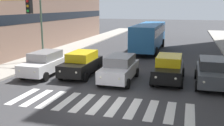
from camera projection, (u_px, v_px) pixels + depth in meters
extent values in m
plane|color=#38383A|center=(99.00, 104.00, 13.65)|extent=(180.00, 180.00, 0.00)
cube|color=black|center=(29.00, 16.00, 32.97)|extent=(8.41, 28.97, 0.90)
cube|color=silver|center=(190.00, 114.00, 12.41)|extent=(0.45, 2.80, 0.01)
cube|color=silver|center=(170.00, 112.00, 12.65)|extent=(0.45, 2.80, 0.01)
cube|color=silver|center=(151.00, 110.00, 12.90)|extent=(0.45, 2.80, 0.01)
cube|color=silver|center=(133.00, 108.00, 13.15)|extent=(0.45, 2.80, 0.01)
cube|color=silver|center=(116.00, 106.00, 13.40)|extent=(0.45, 2.80, 0.01)
cube|color=silver|center=(99.00, 104.00, 13.65)|extent=(0.45, 2.80, 0.01)
cube|color=silver|center=(83.00, 102.00, 13.89)|extent=(0.45, 2.80, 0.01)
cube|color=silver|center=(67.00, 101.00, 14.14)|extent=(0.45, 2.80, 0.01)
cube|color=silver|center=(52.00, 99.00, 14.39)|extent=(0.45, 2.80, 0.01)
cube|color=silver|center=(37.00, 98.00, 14.64)|extent=(0.45, 2.80, 0.01)
cube|color=silver|center=(23.00, 96.00, 14.89)|extent=(0.45, 2.80, 0.01)
cube|color=#474C51|center=(212.00, 75.00, 16.70)|extent=(1.80, 4.40, 0.80)
cube|color=#343639|center=(213.00, 63.00, 16.74)|extent=(1.58, 2.46, 0.60)
cylinder|color=black|center=(197.00, 86.00, 15.67)|extent=(0.22, 0.64, 0.64)
cylinder|color=black|center=(224.00, 76.00, 17.90)|extent=(0.22, 0.64, 0.64)
cylinder|color=black|center=(196.00, 74.00, 18.40)|extent=(0.22, 0.64, 0.64)
sphere|color=white|center=(204.00, 82.00, 14.83)|extent=(0.18, 0.18, 0.18)
cube|color=black|center=(169.00, 71.00, 17.72)|extent=(1.80, 4.40, 0.80)
cube|color=yellow|center=(169.00, 60.00, 17.76)|extent=(1.58, 2.46, 0.60)
cylinder|color=black|center=(181.00, 84.00, 16.19)|extent=(0.22, 0.64, 0.64)
cylinder|color=black|center=(152.00, 81.00, 16.69)|extent=(0.22, 0.64, 0.64)
cylinder|color=black|center=(183.00, 72.00, 18.92)|extent=(0.22, 0.64, 0.64)
cylinder|color=black|center=(157.00, 71.00, 19.41)|extent=(0.22, 0.64, 0.64)
sphere|color=white|center=(176.00, 78.00, 15.53)|extent=(0.18, 0.18, 0.18)
sphere|color=white|center=(156.00, 77.00, 15.84)|extent=(0.18, 0.18, 0.18)
cube|color=silver|center=(119.00, 71.00, 17.69)|extent=(1.80, 4.40, 0.80)
cube|color=gray|center=(120.00, 60.00, 17.73)|extent=(1.58, 2.46, 0.60)
cylinder|color=black|center=(128.00, 84.00, 16.16)|extent=(0.22, 0.64, 0.64)
cylinder|color=black|center=(100.00, 81.00, 16.66)|extent=(0.22, 0.64, 0.64)
cylinder|color=black|center=(137.00, 72.00, 18.88)|extent=(0.22, 0.64, 0.64)
cylinder|color=black|center=(113.00, 71.00, 19.38)|extent=(0.22, 0.64, 0.64)
sphere|color=white|center=(120.00, 79.00, 15.49)|extent=(0.18, 0.18, 0.18)
sphere|color=white|center=(101.00, 77.00, 15.81)|extent=(0.18, 0.18, 0.18)
cube|color=black|center=(81.00, 66.00, 19.13)|extent=(1.80, 4.40, 0.80)
cube|color=yellow|center=(82.00, 56.00, 19.17)|extent=(1.58, 2.46, 0.60)
cylinder|color=black|center=(85.00, 77.00, 17.60)|extent=(0.22, 0.64, 0.64)
cylinder|color=black|center=(61.00, 75.00, 18.10)|extent=(0.22, 0.64, 0.64)
cylinder|color=black|center=(100.00, 68.00, 20.32)|extent=(0.22, 0.64, 0.64)
cylinder|color=black|center=(78.00, 66.00, 20.82)|extent=(0.22, 0.64, 0.64)
sphere|color=white|center=(76.00, 72.00, 16.93)|extent=(0.18, 0.18, 0.18)
sphere|color=white|center=(60.00, 71.00, 17.25)|extent=(0.18, 0.18, 0.18)
cube|color=silver|center=(45.00, 66.00, 19.26)|extent=(1.80, 4.40, 0.80)
cube|color=gray|center=(45.00, 56.00, 19.30)|extent=(1.58, 2.46, 0.60)
cylinder|color=black|center=(45.00, 77.00, 17.73)|extent=(0.22, 0.64, 0.64)
cylinder|color=black|center=(22.00, 75.00, 18.23)|extent=(0.22, 0.64, 0.64)
cylinder|color=black|center=(65.00, 67.00, 20.46)|extent=(0.22, 0.64, 0.64)
cylinder|color=black|center=(44.00, 66.00, 20.95)|extent=(0.22, 0.64, 0.64)
sphere|color=white|center=(35.00, 72.00, 17.07)|extent=(0.18, 0.18, 0.18)
sphere|color=white|center=(20.00, 71.00, 17.38)|extent=(0.18, 0.18, 0.18)
cube|color=#286BAD|center=(149.00, 35.00, 29.72)|extent=(2.50, 10.50, 2.50)
cube|color=black|center=(149.00, 30.00, 29.60)|extent=(2.52, 9.87, 0.80)
cylinder|color=black|center=(156.00, 52.00, 26.19)|extent=(0.28, 1.00, 1.00)
cylinder|color=black|center=(131.00, 51.00, 26.88)|extent=(0.28, 1.00, 1.00)
cylinder|color=black|center=(163.00, 43.00, 32.59)|extent=(0.28, 1.00, 1.00)
cylinder|color=black|center=(143.00, 42.00, 33.28)|extent=(0.28, 1.00, 1.00)
cube|color=black|center=(29.00, 6.00, 13.67)|extent=(0.24, 0.28, 0.76)
sphere|color=red|center=(27.00, 1.00, 13.48)|extent=(0.14, 0.14, 0.14)
sphere|color=orange|center=(28.00, 6.00, 13.53)|extent=(0.14, 0.14, 0.14)
sphere|color=green|center=(28.00, 11.00, 13.58)|extent=(0.14, 0.14, 0.14)
cylinder|color=#4C6B56|center=(41.00, 19.00, 23.20)|extent=(0.16, 0.16, 7.46)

